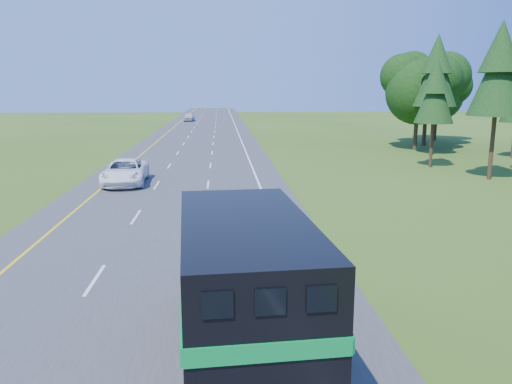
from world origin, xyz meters
TOP-DOWN VIEW (x-y plane):
  - road at (0.00, 50.00)m, footprint 15.00×260.00m
  - lane_markings at (0.00, 50.00)m, footprint 11.15×260.00m
  - horse_truck at (3.25, 13.94)m, footprint 3.40×9.14m
  - white_suv at (-4.13, 38.72)m, footprint 3.20×6.43m
  - far_car at (-3.81, 108.95)m, footprint 2.31×5.12m

SIDE VIEW (x-z plane):
  - road at x=0.00m, z-range 0.00..0.04m
  - lane_markings at x=0.00m, z-range 0.04..0.05m
  - far_car at x=-3.81m, z-range 0.04..1.74m
  - white_suv at x=-4.13m, z-range 0.04..1.79m
  - horse_truck at x=3.25m, z-range 0.18..4.15m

